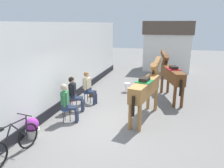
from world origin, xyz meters
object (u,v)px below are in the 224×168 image
object	(u,v)px
flower_planter_near	(32,127)
spare_stool_white	(127,84)
seated_visitor_middle	(74,92)
leaning_bicycle	(13,144)
satchel_bag	(92,95)
saddled_horse_far	(171,74)
seated_visitor_far	(88,86)
seated_visitor_near	(67,101)
saddled_horse_near	(146,87)

from	to	relation	value
flower_planter_near	spare_stool_white	xyz separation A→B (m)	(1.82, 5.21, 0.07)
seated_visitor_middle	leaning_bicycle	size ratio (longest dim) A/B	0.79
flower_planter_near	leaning_bicycle	size ratio (longest dim) A/B	0.36
spare_stool_white	satchel_bag	bearing A→B (deg)	-140.36
saddled_horse_far	satchel_bag	world-z (taller)	saddled_horse_far
seated_visitor_middle	seated_visitor_far	distance (m)	0.97
seated_visitor_near	saddled_horse_far	world-z (taller)	saddled_horse_far
saddled_horse_near	leaning_bicycle	xyz separation A→B (m)	(-2.92, -3.39, -0.76)
seated_visitor_far	saddled_horse_near	distance (m)	2.69
seated_visitor_far	flower_planter_near	world-z (taller)	seated_visitor_far
leaning_bicycle	seated_visitor_near	bearing A→B (deg)	81.13
flower_planter_near	satchel_bag	world-z (taller)	flower_planter_near
saddled_horse_near	saddled_horse_far	size ratio (longest dim) A/B	1.03
seated_visitor_middle	saddled_horse_far	size ratio (longest dim) A/B	0.48
seated_visitor_far	leaning_bicycle	distance (m)	4.22
leaning_bicycle	spare_stool_white	xyz separation A→B (m)	(1.66, 6.21, 0.00)
satchel_bag	seated_visitor_middle	bearing A→B (deg)	-102.84
satchel_bag	seated_visitor_near	bearing A→B (deg)	-98.50
seated_visitor_far	flower_planter_near	xyz separation A→B (m)	(-0.55, -3.18, -0.44)
seated_visitor_middle	saddled_horse_far	distance (m)	4.41
saddled_horse_far	saddled_horse_near	bearing A→B (deg)	-109.32
saddled_horse_near	leaning_bicycle	bearing A→B (deg)	-130.79
seated_visitor_far	leaning_bicycle	world-z (taller)	seated_visitor_far
spare_stool_white	seated_visitor_far	bearing A→B (deg)	-122.14
saddled_horse_near	flower_planter_near	world-z (taller)	saddled_horse_near
seated_visitor_near	satchel_bag	distance (m)	2.82
seated_visitor_near	seated_visitor_far	world-z (taller)	same
seated_visitor_far	satchel_bag	bearing A→B (deg)	100.99
seated_visitor_near	seated_visitor_middle	xyz separation A→B (m)	(-0.18, 0.95, 0.00)
seated_visitor_middle	saddled_horse_far	world-z (taller)	saddled_horse_far
saddled_horse_near	saddled_horse_far	world-z (taller)	same
flower_planter_near	satchel_bag	bearing A→B (deg)	84.48
flower_planter_near	leaning_bicycle	xyz separation A→B (m)	(0.16, -1.01, 0.06)
seated_visitor_near	saddled_horse_near	xyz separation A→B (m)	(2.57, 1.10, 0.38)
seated_visitor_middle	flower_planter_near	distance (m)	2.30
saddled_horse_near	spare_stool_white	bearing A→B (deg)	114.12
seated_visitor_far	saddled_horse_near	bearing A→B (deg)	-17.44
flower_planter_near	saddled_horse_far	bearing A→B (deg)	50.52
seated_visitor_near	spare_stool_white	size ratio (longest dim) A/B	3.02
seated_visitor_middle	flower_planter_near	world-z (taller)	seated_visitor_middle
seated_visitor_middle	satchel_bag	xyz separation A→B (m)	(0.05, 1.79, -0.68)
flower_planter_near	leaning_bicycle	world-z (taller)	leaning_bicycle
seated_visitor_near	saddled_horse_far	bearing A→B (deg)	45.69
leaning_bicycle	satchel_bag	distance (m)	5.04
seated_visitor_near	leaning_bicycle	distance (m)	2.34
seated_visitor_middle	saddled_horse_near	world-z (taller)	saddled_horse_near
flower_planter_near	satchel_bag	size ratio (longest dim) A/B	2.29
seated_visitor_near	seated_visitor_middle	world-z (taller)	same
leaning_bicycle	satchel_bag	size ratio (longest dim) A/B	6.26
seated_visitor_far	saddled_horse_near	xyz separation A→B (m)	(2.54, -0.80, 0.38)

